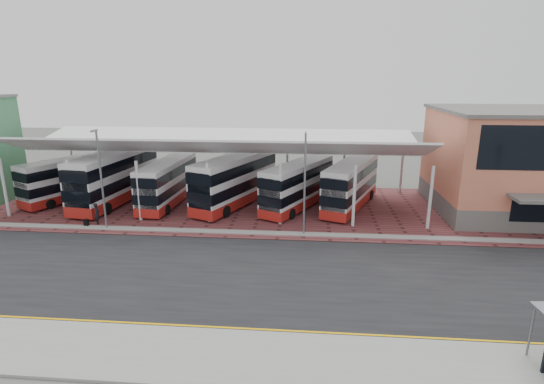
% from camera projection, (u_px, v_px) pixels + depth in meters
% --- Properties ---
extents(ground, '(140.00, 140.00, 0.00)m').
position_uv_depth(ground, '(271.00, 269.00, 27.28)').
color(ground, '#4F524C').
extents(road, '(120.00, 14.00, 0.02)m').
position_uv_depth(road, '(270.00, 276.00, 26.32)').
color(road, black).
rests_on(road, ground).
extents(forecourt, '(72.00, 16.00, 0.06)m').
position_uv_depth(forecourt, '(305.00, 208.00, 39.58)').
color(forecourt, brown).
rests_on(forecourt, ground).
extents(sidewalk, '(120.00, 4.00, 0.14)m').
position_uv_depth(sidewalk, '(253.00, 359.00, 18.62)').
color(sidewalk, gray).
rests_on(sidewalk, ground).
extents(north_kerb, '(120.00, 0.80, 0.14)m').
position_uv_depth(north_kerb, '(278.00, 234.00, 33.21)').
color(north_kerb, gray).
rests_on(north_kerb, ground).
extents(yellow_line_near, '(120.00, 0.12, 0.01)m').
position_uv_depth(yellow_line_near, '(258.00, 333.00, 20.56)').
color(yellow_line_near, '#F5B200').
rests_on(yellow_line_near, road).
extents(yellow_line_far, '(120.00, 0.12, 0.01)m').
position_uv_depth(yellow_line_far, '(259.00, 329.00, 20.84)').
color(yellow_line_far, '#F5B200').
rests_on(yellow_line_far, road).
extents(canopy, '(37.00, 11.63, 7.07)m').
position_uv_depth(canopy, '(220.00, 144.00, 39.60)').
color(canopy, silver).
rests_on(canopy, ground).
extents(terminal, '(18.40, 14.40, 9.25)m').
position_uv_depth(terminal, '(544.00, 162.00, 37.47)').
color(terminal, '#5A5754').
rests_on(terminal, ground).
extents(lamp_west, '(0.16, 0.90, 8.07)m').
position_uv_depth(lamp_west, '(101.00, 177.00, 33.30)').
color(lamp_west, slate).
rests_on(lamp_west, ground).
extents(lamp_east, '(0.16, 0.90, 8.07)m').
position_uv_depth(lamp_east, '(305.00, 181.00, 31.96)').
color(lamp_east, slate).
rests_on(lamp_east, ground).
extents(bus_0, '(6.40, 10.07, 4.14)m').
position_uv_depth(bus_0, '(71.00, 179.00, 42.01)').
color(bus_0, silver).
rests_on(bus_0, forecourt).
extents(bus_1, '(4.28, 12.19, 4.92)m').
position_uv_depth(bus_1, '(115.00, 177.00, 40.95)').
color(bus_1, silver).
rests_on(bus_1, forecourt).
extents(bus_2, '(3.02, 10.19, 4.15)m').
position_uv_depth(bus_2, '(168.00, 183.00, 40.44)').
color(bus_2, silver).
rests_on(bus_2, forecourt).
extents(bus_3, '(6.82, 11.51, 4.69)m').
position_uv_depth(bus_3, '(235.00, 181.00, 40.09)').
color(bus_3, silver).
rests_on(bus_3, forecourt).
extents(bus_4, '(6.69, 10.21, 4.22)m').
position_uv_depth(bus_4, '(298.00, 186.00, 39.33)').
color(bus_4, silver).
rests_on(bus_4, forecourt).
extents(bus_5, '(6.04, 10.58, 4.30)m').
position_uv_depth(bus_5, '(351.00, 185.00, 39.39)').
color(bus_5, silver).
rests_on(bus_5, forecourt).
extents(pedestrian, '(0.64, 0.77, 1.80)m').
position_uv_depth(pedestrian, '(97.00, 214.00, 35.19)').
color(pedestrian, black).
rests_on(pedestrian, forecourt).
extents(suitcase, '(0.35, 0.25, 0.61)m').
position_uv_depth(suitcase, '(86.00, 223.00, 34.75)').
color(suitcase, black).
rests_on(suitcase, forecourt).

